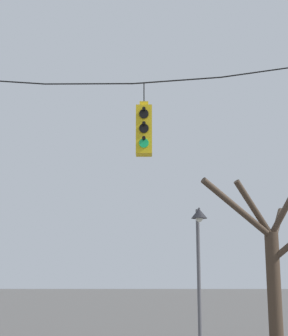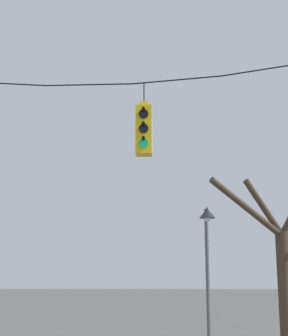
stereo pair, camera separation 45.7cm
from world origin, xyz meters
The scene contains 4 objects.
span_wire centered at (0.00, -0.44, 6.61)m, with size 13.42×0.03×0.86m.
traffic_light_near_left_pole centered at (1.20, -0.44, 5.28)m, with size 0.34×0.46×1.61m.
street_lamp centered at (2.89, 5.57, 3.41)m, with size 0.52×0.89×4.42m.
bare_tree centered at (5.63, 7.02, 3.01)m, with size 5.17×3.32×6.59m.
Camera 2 is at (1.78, -10.94, 2.20)m, focal length 55.00 mm.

